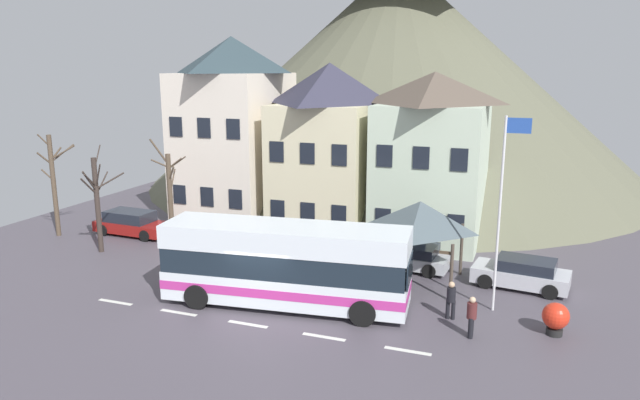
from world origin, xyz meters
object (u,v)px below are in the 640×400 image
at_px(parked_car_01, 132,223).
at_px(pedestrian_01, 451,298).
at_px(flagpole, 502,202).
at_px(transit_bus, 286,266).
at_px(parked_car_00, 522,273).
at_px(hilltop_castle, 397,68).
at_px(bare_tree_01, 170,195).
at_px(bus_shelter, 420,216).
at_px(parked_car_02, 224,238).
at_px(townhouse_00, 234,131).
at_px(pedestrian_00, 472,316).
at_px(townhouse_01, 329,148).
at_px(parked_car_03, 407,256).
at_px(townhouse_02, 432,158).
at_px(public_bench, 437,260).
at_px(bare_tree_02, 54,182).
at_px(bare_tree_00, 97,201).
at_px(harbour_buoy, 556,317).

relative_size(parked_car_01, pedestrian_01, 3.01).
bearing_deg(flagpole, pedestrian_01, -137.41).
height_order(transit_bus, parked_car_00, transit_bus).
height_order(hilltop_castle, bare_tree_01, hilltop_castle).
relative_size(bus_shelter, parked_car_02, 0.82).
distance_m(townhouse_00, pedestrian_00, 20.00).
bearing_deg(flagpole, townhouse_01, 138.05).
xyz_separation_m(townhouse_01, parked_car_02, (-3.63, -6.04, -4.10)).
relative_size(bus_shelter, flagpole, 0.48).
bearing_deg(parked_car_00, parked_car_03, -1.74).
bearing_deg(pedestrian_01, parked_car_01, 164.19).
xyz_separation_m(townhouse_01, parked_car_00, (10.95, -6.13, -4.13)).
height_order(townhouse_02, public_bench, townhouse_02).
xyz_separation_m(townhouse_01, flagpole, (10.06, -9.04, -0.41)).
xyz_separation_m(flagpole, bare_tree_02, (-23.87, 2.24, -1.31)).
relative_size(pedestrian_00, bare_tree_00, 0.28).
bearing_deg(pedestrian_00, townhouse_00, 143.10).
xyz_separation_m(townhouse_01, bare_tree_02, (-13.82, -6.80, -1.71)).
distance_m(townhouse_00, harbour_buoy, 21.65).
height_order(townhouse_01, harbour_buoy, townhouse_01).
bearing_deg(parked_car_01, harbour_buoy, -11.02).
xyz_separation_m(townhouse_02, hilltop_castle, (-5.83, 16.45, 4.71)).
relative_size(bus_shelter, parked_car_01, 0.82).
height_order(pedestrian_00, bare_tree_02, bare_tree_02).
distance_m(townhouse_02, parked_car_02, 11.80).
bearing_deg(bare_tree_01, parked_car_02, -2.90).
bearing_deg(transit_bus, hilltop_castle, 87.82).
height_order(flagpole, bare_tree_00, flagpole).
height_order(hilltop_castle, bare_tree_02, hilltop_castle).
xyz_separation_m(townhouse_00, transit_bus, (8.30, -11.31, -3.88)).
bearing_deg(bare_tree_01, parked_car_01, 167.65).
relative_size(townhouse_01, harbour_buoy, 8.01).
xyz_separation_m(transit_bus, bare_tree_00, (-11.69, 2.99, 1.03)).
distance_m(parked_car_02, pedestrian_00, 14.23).
bearing_deg(pedestrian_00, hilltop_castle, 108.49).
bearing_deg(harbour_buoy, parked_car_02, 164.22).
bearing_deg(harbour_buoy, public_bench, 132.53).
bearing_deg(harbour_buoy, pedestrian_01, 178.89).
height_order(townhouse_01, public_bench, townhouse_01).
bearing_deg(transit_bus, pedestrian_01, 1.79).
height_order(townhouse_01, parked_car_01, townhouse_01).
bearing_deg(parked_car_03, bus_shelter, 120.58).
relative_size(parked_car_00, public_bench, 2.85).
xyz_separation_m(pedestrian_01, bare_tree_00, (-18.04, 2.06, 1.85)).
bearing_deg(parked_car_01, bare_tree_00, -78.53).
distance_m(transit_bus, flagpole, 8.65).
bearing_deg(transit_bus, harbour_buoy, -1.63).
relative_size(townhouse_02, parked_car_03, 2.16).
height_order(townhouse_01, bare_tree_02, townhouse_01).
relative_size(hilltop_castle, pedestrian_00, 26.54).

